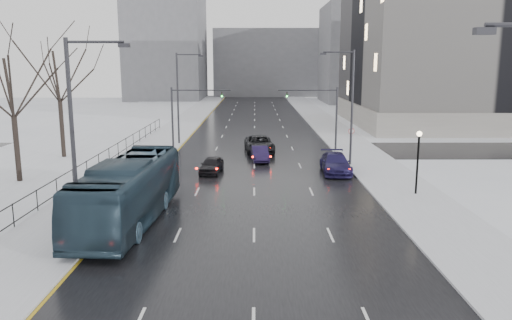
{
  "coord_description": "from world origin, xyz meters",
  "views": [
    {
      "loc": [
        0.05,
        -2.85,
        8.85
      ],
      "look_at": [
        0.12,
        29.93,
        2.5
      ],
      "focal_mm": 35.0,
      "sensor_mm": 36.0,
      "label": 1
    }
  ],
  "objects_px": {
    "streetlight_l_near": "(77,135)",
    "sedan_right_far": "(335,163)",
    "sedan_center_near": "(212,165)",
    "mast_signal_left": "(183,111)",
    "sedan_right_near": "(260,154)",
    "bus": "(129,191)",
    "lamppost_r_mid": "(418,153)",
    "mast_signal_right": "(326,111)",
    "tree_park_d": "(20,182)",
    "streetlight_r_mid": "(350,102)",
    "no_uturn_sign": "(351,134)",
    "streetlight_l_far": "(180,94)",
    "sedan_right_cross": "(259,144)",
    "tree_park_e": "(64,158)"
  },
  "relations": [
    {
      "from": "sedan_right_cross",
      "to": "streetlight_r_mid",
      "type": "bearing_deg",
      "value": -46.92
    },
    {
      "from": "tree_park_d",
      "to": "streetlight_l_near",
      "type": "relative_size",
      "value": 1.25
    },
    {
      "from": "mast_signal_left",
      "to": "sedan_center_near",
      "type": "relative_size",
      "value": 1.66
    },
    {
      "from": "tree_park_d",
      "to": "streetlight_l_near",
      "type": "bearing_deg",
      "value": -55.47
    },
    {
      "from": "streetlight_l_near",
      "to": "sedan_right_far",
      "type": "relative_size",
      "value": 1.82
    },
    {
      "from": "mast_signal_left",
      "to": "sedan_right_near",
      "type": "distance_m",
      "value": 10.33
    },
    {
      "from": "tree_park_d",
      "to": "sedan_right_far",
      "type": "bearing_deg",
      "value": 7.2
    },
    {
      "from": "lamppost_r_mid",
      "to": "sedan_right_near",
      "type": "xyz_separation_m",
      "value": [
        -10.5,
        12.16,
        -2.22
      ]
    },
    {
      "from": "mast_signal_left",
      "to": "streetlight_r_mid",
      "type": "bearing_deg",
      "value": -27.31
    },
    {
      "from": "streetlight_l_near",
      "to": "sedan_center_near",
      "type": "bearing_deg",
      "value": 74.71
    },
    {
      "from": "mast_signal_right",
      "to": "mast_signal_left",
      "type": "relative_size",
      "value": 1.0
    },
    {
      "from": "tree_park_d",
      "to": "streetlight_r_mid",
      "type": "relative_size",
      "value": 1.25
    },
    {
      "from": "lamppost_r_mid",
      "to": "bus",
      "type": "height_order",
      "value": "lamppost_r_mid"
    },
    {
      "from": "tree_park_e",
      "to": "sedan_right_cross",
      "type": "xyz_separation_m",
      "value": [
        18.7,
        2.88,
        0.86
      ]
    },
    {
      "from": "tree_park_d",
      "to": "bus",
      "type": "distance_m",
      "value": 14.67
    },
    {
      "from": "sedan_right_cross",
      "to": "tree_park_e",
      "type": "bearing_deg",
      "value": -176.27
    },
    {
      "from": "tree_park_d",
      "to": "sedan_center_near",
      "type": "bearing_deg",
      "value": 12.12
    },
    {
      "from": "sedan_right_near",
      "to": "sedan_right_far",
      "type": "xyz_separation_m",
      "value": [
        6.14,
        -5.07,
        0.12
      ]
    },
    {
      "from": "streetlight_l_near",
      "to": "sedan_right_near",
      "type": "xyz_separation_m",
      "value": [
        8.67,
        22.16,
        -4.9
      ]
    },
    {
      "from": "streetlight_r_mid",
      "to": "sedan_right_near",
      "type": "height_order",
      "value": "streetlight_r_mid"
    },
    {
      "from": "sedan_center_near",
      "to": "sedan_right_near",
      "type": "xyz_separation_m",
      "value": [
        4.0,
        5.09,
        0.02
      ]
    },
    {
      "from": "no_uturn_sign",
      "to": "sedan_right_far",
      "type": "relative_size",
      "value": 0.49
    },
    {
      "from": "sedan_right_far",
      "to": "bus",
      "type": "bearing_deg",
      "value": -135.05
    },
    {
      "from": "streetlight_l_far",
      "to": "bus",
      "type": "distance_m",
      "value": 28.03
    },
    {
      "from": "streetlight_l_near",
      "to": "mast_signal_right",
      "type": "height_order",
      "value": "streetlight_l_near"
    },
    {
      "from": "sedan_right_near",
      "to": "bus",
      "type": "bearing_deg",
      "value": -117.43
    },
    {
      "from": "sedan_right_far",
      "to": "sedan_right_cross",
      "type": "bearing_deg",
      "value": 123.8
    },
    {
      "from": "tree_park_e",
      "to": "bus",
      "type": "height_order",
      "value": "tree_park_e"
    },
    {
      "from": "streetlight_l_far",
      "to": "bus",
      "type": "relative_size",
      "value": 0.77
    },
    {
      "from": "mast_signal_left",
      "to": "sedan_right_cross",
      "type": "height_order",
      "value": "mast_signal_left"
    },
    {
      "from": "streetlight_r_mid",
      "to": "mast_signal_left",
      "type": "distance_m",
      "value": 17.5
    },
    {
      "from": "streetlight_l_near",
      "to": "no_uturn_sign",
      "type": "height_order",
      "value": "streetlight_l_near"
    },
    {
      "from": "lamppost_r_mid",
      "to": "no_uturn_sign",
      "type": "xyz_separation_m",
      "value": [
        -1.8,
        14.0,
        -0.64
      ]
    },
    {
      "from": "mast_signal_left",
      "to": "sedan_right_far",
      "type": "distance_m",
      "value": 18.02
    },
    {
      "from": "tree_park_d",
      "to": "streetlight_l_far",
      "type": "xyz_separation_m",
      "value": [
        9.63,
        18.0,
        5.62
      ]
    },
    {
      "from": "streetlight_l_near",
      "to": "tree_park_e",
      "type": "bearing_deg",
      "value": 112.69
    },
    {
      "from": "tree_park_d",
      "to": "bus",
      "type": "bearing_deg",
      "value": -42.08
    },
    {
      "from": "tree_park_e",
      "to": "mast_signal_left",
      "type": "relative_size",
      "value": 2.08
    },
    {
      "from": "streetlight_l_near",
      "to": "sedan_right_near",
      "type": "height_order",
      "value": "streetlight_l_near"
    },
    {
      "from": "streetlight_l_far",
      "to": "sedan_right_near",
      "type": "distance_m",
      "value": 14.0
    },
    {
      "from": "lamppost_r_mid",
      "to": "mast_signal_left",
      "type": "relative_size",
      "value": 0.66
    },
    {
      "from": "streetlight_l_near",
      "to": "sedan_right_cross",
      "type": "bearing_deg",
      "value": 72.13
    },
    {
      "from": "streetlight_l_far",
      "to": "sedan_center_near",
      "type": "bearing_deg",
      "value": -72.64
    },
    {
      "from": "streetlight_l_near",
      "to": "mast_signal_right",
      "type": "bearing_deg",
      "value": 61.04
    },
    {
      "from": "streetlight_l_far",
      "to": "sedan_center_near",
      "type": "distance_m",
      "value": 16.39
    },
    {
      "from": "lamppost_r_mid",
      "to": "sedan_center_near",
      "type": "xyz_separation_m",
      "value": [
        -14.5,
        7.07,
        -2.24
      ]
    },
    {
      "from": "streetlight_l_far",
      "to": "sedan_right_far",
      "type": "height_order",
      "value": "streetlight_l_far"
    },
    {
      "from": "streetlight_l_near",
      "to": "lamppost_r_mid",
      "type": "distance_m",
      "value": 21.78
    },
    {
      "from": "streetlight_l_near",
      "to": "no_uturn_sign",
      "type": "relative_size",
      "value": 3.7
    },
    {
      "from": "tree_park_e",
      "to": "streetlight_r_mid",
      "type": "xyz_separation_m",
      "value": [
        26.37,
        -4.0,
        5.62
      ]
    }
  ]
}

